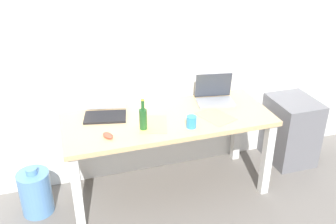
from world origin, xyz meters
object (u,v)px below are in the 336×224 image
object	(u,v)px
computer_mouse	(108,135)
filing_cabinet	(291,130)
desk	(168,128)
water_cooler_jug	(36,192)
laptop_left	(105,110)
beer_bottle	(143,118)
laptop_right	(215,96)
coffee_mug	(191,122)

from	to	relation	value
computer_mouse	filing_cabinet	distance (m)	1.90
desk	water_cooler_jug	bearing A→B (deg)	177.54
laptop_left	beer_bottle	xyz separation A→B (m)	(0.25, -0.31, 0.04)
laptop_right	laptop_left	bearing A→B (deg)	178.93
laptop_right	filing_cabinet	distance (m)	0.94
laptop_left	water_cooler_jug	world-z (taller)	laptop_left
desk	filing_cabinet	xyz separation A→B (m)	(1.30, 0.12, -0.31)
coffee_mug	filing_cabinet	bearing A→B (deg)	15.58
desk	beer_bottle	xyz separation A→B (m)	(-0.24, -0.13, 0.20)
beer_bottle	laptop_left	bearing A→B (deg)	128.22
beer_bottle	filing_cabinet	bearing A→B (deg)	9.03
laptop_left	coffee_mug	world-z (taller)	laptop_left
beer_bottle	laptop_right	bearing A→B (deg)	22.12
computer_mouse	coffee_mug	bearing A→B (deg)	-30.12
coffee_mug	water_cooler_jug	distance (m)	1.40
laptop_right	filing_cabinet	size ratio (longest dim) A/B	0.55
desk	coffee_mug	distance (m)	0.29
desk	beer_bottle	distance (m)	0.33
laptop_right	water_cooler_jug	bearing A→B (deg)	-175.74
laptop_right	coffee_mug	distance (m)	0.52
laptop_left	coffee_mug	xyz separation A→B (m)	(0.61, -0.40, -0.01)
laptop_right	computer_mouse	bearing A→B (deg)	-161.38
laptop_right	beer_bottle	world-z (taller)	beer_bottle
laptop_right	water_cooler_jug	distance (m)	1.72
water_cooler_jug	coffee_mug	bearing A→B (deg)	-11.68
desk	laptop_left	bearing A→B (deg)	159.01
laptop_left	filing_cabinet	xyz separation A→B (m)	(1.79, -0.07, -0.46)
laptop_left	laptop_right	size ratio (longest dim) A/B	1.07
computer_mouse	filing_cabinet	xyz separation A→B (m)	(1.83, 0.29, -0.42)
computer_mouse	water_cooler_jug	distance (m)	0.85
filing_cabinet	water_cooler_jug	bearing A→B (deg)	-178.33
beer_bottle	computer_mouse	world-z (taller)	beer_bottle
beer_bottle	water_cooler_jug	world-z (taller)	beer_bottle
computer_mouse	coffee_mug	distance (m)	0.65
laptop_right	beer_bottle	bearing A→B (deg)	-157.88
coffee_mug	laptop_right	bearing A→B (deg)	46.42
desk	laptop_right	size ratio (longest dim) A/B	4.82
laptop_left	computer_mouse	world-z (taller)	laptop_left
desk	coffee_mug	size ratio (longest dim) A/B	18.11
laptop_right	water_cooler_jug	xyz separation A→B (m)	(-1.61, -0.12, -0.60)
laptop_left	coffee_mug	distance (m)	0.73
beer_bottle	water_cooler_jug	bearing A→B (deg)	168.81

